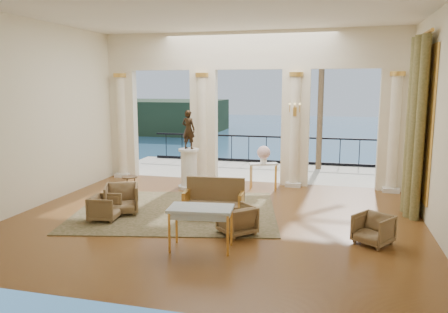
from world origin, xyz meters
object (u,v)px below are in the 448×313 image
(armchair_c, at_px, (237,218))
(pedestal, at_px, (189,169))
(armchair_b, at_px, (373,228))
(console_table, at_px, (263,168))
(statue, at_px, (188,130))
(side_table, at_px, (130,180))
(game_table, at_px, (201,212))
(settee, at_px, (214,198))
(armchair_d, at_px, (105,207))
(armchair_a, at_px, (122,197))

(armchair_c, relative_size, pedestal, 0.57)
(armchair_b, xyz_separation_m, console_table, (-2.70, 3.79, 0.32))
(statue, height_order, side_table, statue)
(game_table, distance_m, console_table, 4.84)
(console_table, bearing_deg, side_table, -165.62)
(pedestal, distance_m, statue, 1.15)
(settee, distance_m, side_table, 2.59)
(statue, height_order, console_table, statue)
(game_table, relative_size, statue, 1.10)
(armchair_d, height_order, game_table, game_table)
(armchair_b, relative_size, pedestal, 0.54)
(armchair_c, height_order, armchair_d, armchair_c)
(armchair_c, height_order, settee, settee)
(game_table, relative_size, pedestal, 1.05)
(settee, bearing_deg, game_table, -86.26)
(armchair_a, distance_m, armchair_c, 2.99)
(armchair_b, height_order, armchair_d, armchair_b)
(armchair_a, xyz_separation_m, statue, (0.70, 2.77, 1.32))
(game_table, xyz_separation_m, pedestal, (-1.75, 4.43, -0.15))
(armchair_c, xyz_separation_m, settee, (-0.75, 1.00, 0.11))
(armchair_a, relative_size, statue, 0.69)
(pedestal, bearing_deg, statue, -90.00)
(armchair_a, height_order, pedestal, pedestal)
(armchair_a, xyz_separation_m, side_table, (-0.31, 1.05, 0.17))
(armchair_a, height_order, side_table, armchair_a)
(armchair_d, bearing_deg, side_table, -1.22)
(armchair_a, bearing_deg, statue, 51.34)
(armchair_b, bearing_deg, pedestal, 178.90)
(armchair_c, distance_m, statue, 4.36)
(armchair_b, xyz_separation_m, game_table, (-3.05, -1.04, 0.39))
(armchair_d, xyz_separation_m, console_table, (2.92, 3.72, 0.32))
(settee, height_order, console_table, settee)
(armchair_c, bearing_deg, console_table, -134.22)
(armchair_b, relative_size, settee, 0.45)
(armchair_c, relative_size, side_table, 1.01)
(game_table, height_order, statue, statue)
(settee, height_order, side_table, settee)
(armchair_a, xyz_separation_m, settee, (2.15, 0.27, 0.06))
(armchair_d, bearing_deg, armchair_a, -20.49)
(armchair_c, bearing_deg, side_table, -74.79)
(armchair_a, bearing_deg, game_table, -58.84)
(console_table, bearing_deg, game_table, -114.02)
(settee, bearing_deg, armchair_d, -164.89)
(console_table, bearing_deg, armchair_a, -151.33)
(console_table, relative_size, side_table, 1.33)
(armchair_c, bearing_deg, settee, -99.04)
(console_table, bearing_deg, pedestal, 170.75)
(settee, bearing_deg, armchair_a, -177.72)
(game_table, bearing_deg, armchair_b, 12.42)
(side_table, bearing_deg, armchair_b, -16.06)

